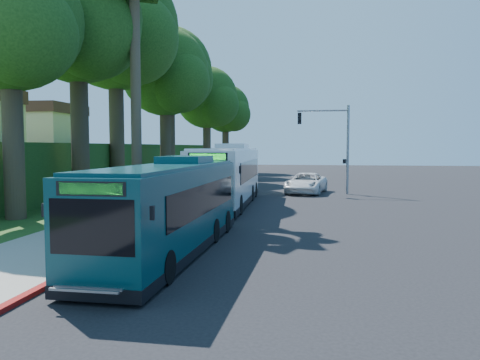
% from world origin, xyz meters
% --- Properties ---
extents(ground, '(140.00, 140.00, 0.00)m').
position_xyz_m(ground, '(0.00, 0.00, 0.00)').
color(ground, black).
rests_on(ground, ground).
extents(sidewalk, '(4.50, 70.00, 0.12)m').
position_xyz_m(sidewalk, '(-7.30, 0.00, 0.06)').
color(sidewalk, gray).
rests_on(sidewalk, ground).
extents(red_curb, '(0.25, 30.00, 0.13)m').
position_xyz_m(red_curb, '(-5.00, -4.00, 0.07)').
color(red_curb, maroon).
rests_on(red_curb, ground).
extents(grass_verge, '(8.00, 70.00, 0.06)m').
position_xyz_m(grass_verge, '(-13.00, 5.00, 0.03)').
color(grass_verge, '#234719').
rests_on(grass_verge, ground).
extents(bus_shelter, '(3.20, 1.51, 2.55)m').
position_xyz_m(bus_shelter, '(-7.26, -2.86, 1.81)').
color(bus_shelter, black).
rests_on(bus_shelter, ground).
extents(stop_sign_pole, '(0.35, 0.06, 3.17)m').
position_xyz_m(stop_sign_pole, '(-5.40, -5.00, 2.08)').
color(stop_sign_pole, gray).
rests_on(stop_sign_pole, ground).
extents(traffic_signal_pole, '(4.10, 0.30, 7.00)m').
position_xyz_m(traffic_signal_pole, '(3.78, 10.00, 4.42)').
color(traffic_signal_pole, gray).
rests_on(traffic_signal_pole, ground).
extents(hillside_backdrop, '(24.00, 60.00, 8.80)m').
position_xyz_m(hillside_backdrop, '(-26.30, 15.10, 2.44)').
color(hillside_backdrop, '#234719').
rests_on(hillside_backdrop, ground).
extents(tree_0, '(8.40, 8.00, 15.70)m').
position_xyz_m(tree_0, '(-12.40, -0.02, 11.20)').
color(tree_0, '#382B1E').
rests_on(tree_0, ground).
extents(tree_1, '(10.50, 10.00, 18.26)m').
position_xyz_m(tree_1, '(-13.37, 7.98, 12.73)').
color(tree_1, '#382B1E').
rests_on(tree_1, ground).
extents(tree_2, '(8.82, 8.40, 15.12)m').
position_xyz_m(tree_2, '(-11.89, 15.98, 10.48)').
color(tree_2, '#382B1E').
rests_on(tree_2, ground).
extents(tree_3, '(10.08, 9.60, 17.28)m').
position_xyz_m(tree_3, '(-13.88, 23.98, 11.98)').
color(tree_3, '#382B1E').
rests_on(tree_3, ground).
extents(tree_4, '(8.40, 8.00, 14.14)m').
position_xyz_m(tree_4, '(-11.40, 31.98, 9.73)').
color(tree_4, '#382B1E').
rests_on(tree_4, ground).
extents(tree_5, '(7.35, 7.00, 12.86)m').
position_xyz_m(tree_5, '(-10.41, 39.99, 8.96)').
color(tree_5, '#382B1E').
rests_on(tree_5, ground).
extents(tree_6, '(7.56, 7.20, 13.74)m').
position_xyz_m(tree_6, '(-12.91, -6.01, 9.71)').
color(tree_6, '#382B1E').
rests_on(tree_6, ground).
extents(white_bus, '(3.18, 13.35, 3.96)m').
position_xyz_m(white_bus, '(-3.38, 1.95, 1.93)').
color(white_bus, silver).
rests_on(white_bus, ground).
extents(teal_bus, '(2.69, 11.41, 3.39)m').
position_xyz_m(teal_bus, '(-2.94, -11.93, 1.65)').
color(teal_bus, '#0A353A').
rests_on(teal_bus, ground).
extents(pickup, '(3.71, 6.29, 1.64)m').
position_xyz_m(pickup, '(1.58, 10.22, 0.82)').
color(pickup, silver).
rests_on(pickup, ground).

